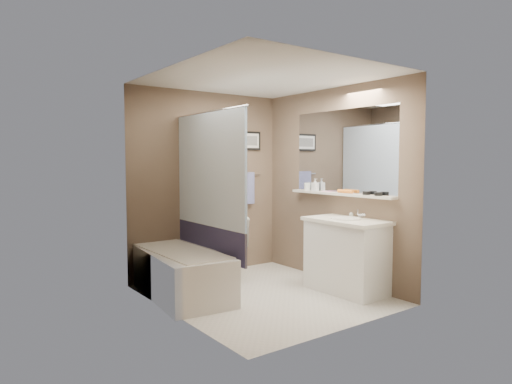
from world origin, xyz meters
TOP-DOWN VIEW (x-y plane):
  - ground at (0.00, 0.00)m, footprint 2.50×2.50m
  - ceiling at (0.00, 0.00)m, footprint 2.20×2.50m
  - wall_back at (0.00, 1.23)m, footprint 2.20×0.04m
  - wall_front at (0.00, -1.23)m, footprint 2.20×0.04m
  - wall_left at (-1.08, 0.00)m, footprint 0.04×2.50m
  - wall_right at (1.08, 0.00)m, footprint 0.04×2.50m
  - tile_surround at (-1.09, 0.50)m, footprint 0.02×1.55m
  - curtain_rod at (-0.40, 0.50)m, footprint 0.02×1.55m
  - curtain_upper at (-0.40, 0.50)m, footprint 0.03×1.45m
  - curtain_lower at (-0.40, 0.50)m, footprint 0.03×1.45m
  - mirror at (1.09, -0.15)m, footprint 0.02×1.60m
  - shelf at (1.04, -0.15)m, footprint 0.12×1.60m
  - towel_bar at (0.55, 1.22)m, footprint 0.60×0.02m
  - towel at (0.55, 1.20)m, footprint 0.34×0.05m
  - art_frame at (0.55, 1.23)m, footprint 0.62×0.02m
  - art_mat at (0.55, 1.22)m, footprint 0.56×0.00m
  - art_image at (0.55, 1.22)m, footprint 0.50×0.00m
  - door at (0.55, -1.24)m, footprint 0.80×0.02m
  - door_handle at (0.22, -1.19)m, footprint 0.10×0.02m
  - bathtub at (-0.75, 0.54)m, footprint 0.85×1.56m
  - tub_rim at (-0.75, 0.54)m, footprint 0.56×1.36m
  - toilet at (-0.04, 0.91)m, footprint 0.56×0.87m
  - vanity at (0.85, -0.45)m, footprint 0.52×0.91m
  - countertop at (0.84, -0.45)m, footprint 0.54×0.96m
  - sink_basin at (0.83, -0.45)m, footprint 0.34×0.34m
  - faucet_spout at (1.03, -0.45)m, footprint 0.02×0.02m
  - faucet_knob at (1.03, -0.35)m, footprint 0.05×0.05m
  - candle_bowl_near at (1.04, -0.73)m, footprint 0.09×0.09m
  - candle_bowl_far at (1.04, -0.56)m, footprint 0.09×0.09m
  - hair_brush_front at (1.04, -0.24)m, footprint 0.05×0.22m
  - pink_comb at (1.04, 0.07)m, footprint 0.04×0.16m
  - glass_jar at (1.04, 0.42)m, footprint 0.08×0.08m
  - soap_bottle at (1.04, 0.28)m, footprint 0.08×0.08m

SIDE VIEW (x-z plane):
  - ground at x=0.00m, z-range 0.00..0.00m
  - bathtub at x=-0.75m, z-range 0.00..0.50m
  - vanity at x=0.85m, z-range 0.00..0.80m
  - toilet at x=-0.04m, z-range 0.00..0.84m
  - tub_rim at x=-0.75m, z-range 0.49..0.51m
  - curtain_lower at x=-0.40m, z-range 0.40..0.76m
  - countertop at x=0.84m, z-range 0.80..0.84m
  - sink_basin at x=0.83m, z-range 0.84..0.86m
  - faucet_knob at x=1.03m, z-range 0.84..0.90m
  - faucet_spout at x=1.03m, z-range 0.84..0.94m
  - tile_surround at x=-1.09m, z-range 0.00..2.00m
  - door at x=0.55m, z-range 0.00..2.00m
  - door_handle at x=0.22m, z-range 0.99..1.01m
  - shelf at x=1.04m, z-range 1.09..1.11m
  - pink_comb at x=1.04m, z-range 1.11..1.12m
  - towel at x=0.55m, z-range 0.90..1.34m
  - candle_bowl_near at x=1.04m, z-range 1.11..1.16m
  - candle_bowl_far at x=1.04m, z-range 1.11..1.16m
  - hair_brush_front at x=1.04m, z-range 1.12..1.16m
  - glass_jar at x=1.04m, z-range 1.11..1.22m
  - soap_bottle at x=1.04m, z-range 1.11..1.27m
  - wall_back at x=0.00m, z-range 0.00..2.40m
  - wall_front at x=0.00m, z-range 0.00..2.40m
  - wall_left at x=-1.08m, z-range 0.00..2.40m
  - wall_right at x=1.08m, z-range 0.00..2.40m
  - towel_bar at x=0.55m, z-range 1.29..1.31m
  - curtain_upper at x=-0.40m, z-range 0.76..2.04m
  - mirror at x=1.09m, z-range 1.12..2.12m
  - art_frame at x=0.55m, z-range 1.65..1.91m
  - art_mat at x=0.55m, z-range 1.68..1.88m
  - art_image at x=0.55m, z-range 1.72..1.84m
  - curtain_rod at x=-0.40m, z-range 2.04..2.06m
  - ceiling at x=0.00m, z-range 2.36..2.40m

